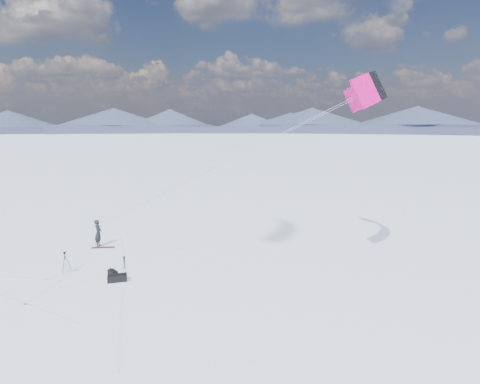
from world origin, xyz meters
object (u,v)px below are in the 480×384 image
(snowkiter, at_px, (99,246))
(gear_bag_b, at_px, (113,272))
(tripod, at_px, (65,259))
(gear_bag_a, at_px, (117,278))
(snowboard, at_px, (103,247))

(snowkiter, relative_size, gear_bag_b, 2.49)
(tripod, bearing_deg, gear_bag_a, -44.48)
(snowboard, xyz_separation_m, tripod, (0.52, -4.27, 0.72))
(snowkiter, height_order, gear_bag_a, snowkiter)
(snowkiter, distance_m, gear_bag_a, 6.59)
(snowkiter, distance_m, snowboard, 0.46)
(snowkiter, height_order, gear_bag_b, snowkiter)
(tripod, relative_size, gear_bag_b, 1.57)
(tripod, bearing_deg, snowkiter, 65.12)
(gear_bag_b, bearing_deg, snowboard, 164.30)
(gear_bag_a, bearing_deg, snowboard, 99.56)
(gear_bag_b, bearing_deg, tripod, -139.04)
(snowboard, relative_size, tripod, 1.30)
(snowboard, distance_m, gear_bag_a, 6.17)
(snowkiter, xyz_separation_m, snowboard, (0.43, -0.18, 0.02))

